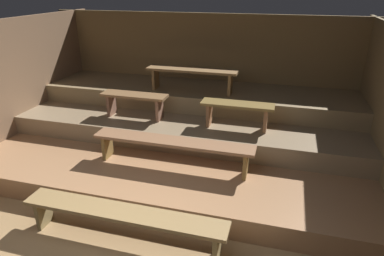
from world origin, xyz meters
The scene contains 11 objects.
ground centered at (0.00, 2.25, -0.04)m, with size 6.57×5.30×0.08m, color #92724B.
wall_back centered at (0.00, 4.53, 1.11)m, with size 6.57×0.06×2.21m, color olive.
wall_left centered at (-2.91, 2.25, 1.11)m, with size 0.06×5.30×2.21m, color #866448.
platform_lower centered at (0.00, 2.76, 0.15)m, with size 5.77×3.49×0.31m, color #9E724E.
platform_middle centered at (0.00, 3.41, 0.46)m, with size 5.77×2.18×0.31m, color #887256.
platform_upper centered at (0.00, 3.87, 0.77)m, with size 5.77×1.27×0.31m, color #8A734F.
bench_floor_center centered at (-0.04, 0.69, 0.34)m, with size 2.38×0.31×0.41m.
bench_lower_center centered at (0.11, 1.96, 0.65)m, with size 2.31×0.31×0.41m.
bench_middle_left centered at (-0.87, 2.89, 0.93)m, with size 1.13×0.31×0.41m.
bench_middle_right centered at (0.87, 2.89, 0.93)m, with size 1.13×0.31×0.41m.
bench_upper_center centered at (-0.07, 3.63, 1.25)m, with size 1.64×0.31×0.41m.
Camera 1 is at (1.53, -2.07, 2.73)m, focal length 31.66 mm.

